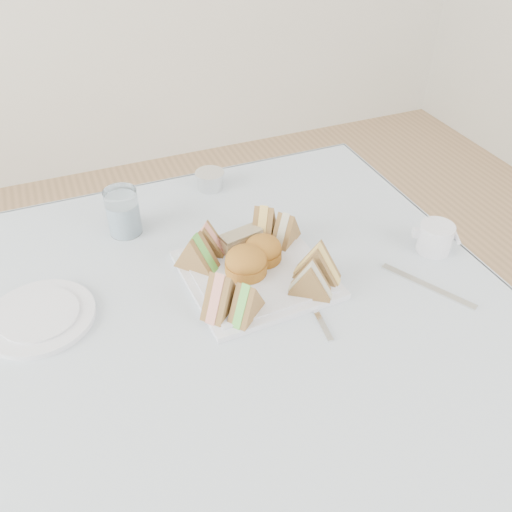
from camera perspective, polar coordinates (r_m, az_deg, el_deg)
name	(u,v)px	position (r m, az deg, el deg)	size (l,w,h in m)	color
table	(236,448)	(1.23, -2.16, -19.56)	(0.90, 0.90, 0.74)	brown
tablecloth	(231,326)	(0.93, -2.70, -7.38)	(1.02, 1.02, 0.01)	silver
serving_plate	(256,274)	(1.01, 0.00, -1.94)	(0.26, 0.26, 0.01)	silver
sandwich_fl_a	(221,291)	(0.92, -3.68, -3.71)	(0.09, 0.04, 0.08)	brown
sandwich_fl_b	(247,300)	(0.91, -1.01, -4.60)	(0.08, 0.04, 0.07)	brown
sandwich_fr_a	(317,261)	(0.98, 6.49, -0.57)	(0.09, 0.04, 0.08)	brown
sandwich_fr_b	(311,279)	(0.95, 5.77, -2.38)	(0.08, 0.04, 0.07)	brown
sandwich_bl_a	(196,251)	(1.01, -6.32, 0.53)	(0.08, 0.04, 0.07)	brown
sandwich_bl_b	(206,238)	(1.04, -5.26, 1.86)	(0.08, 0.04, 0.07)	brown
sandwich_br_a	(286,227)	(1.07, 3.16, 3.02)	(0.08, 0.04, 0.07)	brown
sandwich_br_b	(264,222)	(1.08, 0.85, 3.65)	(0.08, 0.04, 0.07)	brown
scone_left	(246,262)	(0.99, -1.07, -0.65)	(0.08, 0.08, 0.05)	#A96D1B
scone_right	(263,250)	(1.02, 0.74, 0.65)	(0.07, 0.07, 0.05)	#A96D1B
pastry_slice	(241,240)	(1.05, -1.56, 1.65)	(0.08, 0.03, 0.04)	tan
side_plate	(40,317)	(1.00, -21.77, -6.00)	(0.19, 0.19, 0.01)	silver
water_glass	(123,212)	(1.14, -13.82, 4.53)	(0.07, 0.07, 0.10)	white
tea_strainer	(210,181)	(1.27, -4.85, 7.88)	(0.07, 0.07, 0.04)	silver
knife	(428,286)	(1.04, 17.62, -3.04)	(0.01, 0.18, 0.00)	silver
fork	(312,304)	(0.97, 5.89, -5.07)	(0.01, 0.18, 0.00)	silver
creamer_jug	(435,238)	(1.12, 18.35, 1.82)	(0.07, 0.07, 0.06)	silver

